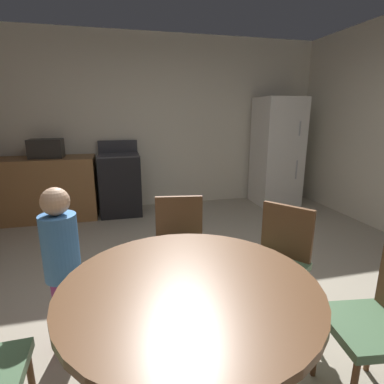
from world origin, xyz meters
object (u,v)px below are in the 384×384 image
(chair_north, at_px, (180,245))
(chair_northeast, at_px, (278,258))
(dining_table, at_px, (190,314))
(chair_east, at_px, (383,318))
(person_child, at_px, (63,266))
(microwave, at_px, (46,148))
(refrigerator, at_px, (277,152))
(oven_range, at_px, (120,184))

(chair_north, xyz_separation_m, chair_northeast, (0.64, -0.39, 0.00))
(dining_table, xyz_separation_m, chair_north, (0.15, 0.98, -0.10))
(chair_north, distance_m, chair_northeast, 0.75)
(dining_table, xyz_separation_m, chair_east, (0.98, -0.14, -0.10))
(person_child, bearing_deg, dining_table, 0.00)
(microwave, bearing_deg, refrigerator, -0.81)
(dining_table, distance_m, chair_northeast, 0.99)
(chair_north, bearing_deg, oven_range, -161.36)
(refrigerator, relative_size, microwave, 4.00)
(oven_range, height_order, microwave, microwave)
(refrigerator, height_order, chair_northeast, refrigerator)
(chair_northeast, xyz_separation_m, person_child, (-1.46, 0.09, 0.08))
(refrigerator, xyz_separation_m, chair_northeast, (-1.51, -2.81, -0.38))
(refrigerator, bearing_deg, person_child, -137.51)
(chair_east, relative_size, person_child, 0.80)
(chair_northeast, distance_m, person_child, 1.46)
(person_child, bearing_deg, chair_north, 66.00)
(microwave, bearing_deg, oven_range, 0.21)
(chair_east, bearing_deg, chair_north, -45.43)
(dining_table, bearing_deg, chair_northeast, 36.34)
(microwave, relative_size, person_child, 0.40)
(refrigerator, height_order, chair_east, refrigerator)
(chair_east, distance_m, person_child, 1.83)
(chair_north, relative_size, person_child, 0.80)
(chair_east, xyz_separation_m, chair_north, (-0.83, 1.12, 0.00))
(dining_table, distance_m, chair_east, 0.99)
(refrigerator, height_order, person_child, refrigerator)
(oven_range, distance_m, chair_north, 2.51)
(chair_east, relative_size, chair_north, 1.00)
(microwave, distance_m, chair_north, 2.89)
(refrigerator, bearing_deg, chair_north, -131.75)
(chair_northeast, bearing_deg, chair_east, 67.80)
(microwave, relative_size, chair_east, 0.51)
(dining_table, bearing_deg, refrigerator, 55.75)
(person_child, bearing_deg, chair_east, 19.16)
(microwave, xyz_separation_m, person_child, (0.59, -2.77, -0.45))
(refrigerator, xyz_separation_m, person_child, (-2.97, -2.72, -0.30))
(microwave, height_order, dining_table, microwave)
(oven_range, relative_size, refrigerator, 0.62)
(microwave, height_order, chair_northeast, microwave)
(oven_range, distance_m, microwave, 1.13)
(microwave, xyz_separation_m, chair_north, (1.40, -2.47, -0.53))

